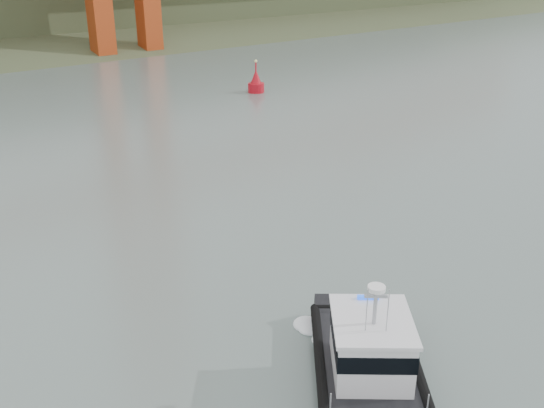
# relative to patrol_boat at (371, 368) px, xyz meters

# --- Properties ---
(ground) EXTENTS (400.00, 400.00, 0.00)m
(ground) POSITION_rel_patrol_boat_xyz_m (6.78, 2.74, -1.19)
(ground) COLOR slate
(ground) RESTS_ON ground
(patrol_boat) EXTENTS (8.98, 9.81, 4.75)m
(patrol_boat) POSITION_rel_patrol_boat_xyz_m (0.00, 0.00, 0.00)
(patrol_boat) COLOR black
(patrol_boat) RESTS_ON ground
(nav_buoy) EXTENTS (1.88, 1.88, 3.92)m
(nav_buoy) POSITION_rel_patrol_boat_xyz_m (27.98, 43.61, -0.16)
(nav_buoy) COLOR #A70B17
(nav_buoy) RESTS_ON ground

